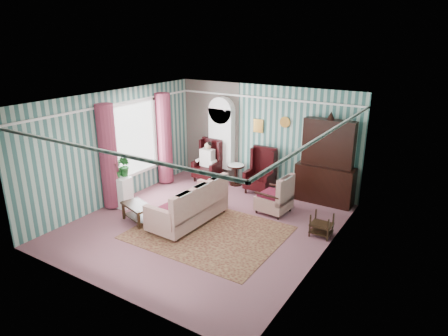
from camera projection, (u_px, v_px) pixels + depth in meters
The scene contains 17 objects.
floor at pixel (205, 224), 9.30m from camera, with size 6.00×6.00×0.00m, color #824B5A.
room_shell at pixel (186, 136), 9.11m from camera, with size 5.53×6.02×2.91m.
bookcase at pixel (222, 143), 11.90m from camera, with size 0.80×0.28×2.24m, color silver.
dresser_hutch at pixel (327, 159), 10.15m from camera, with size 1.50×0.56×2.36m, color black.
wingback_left at pixel (207, 161), 11.87m from camera, with size 0.76×0.80×1.25m, color black.
wingback_right at pixel (260, 171), 10.99m from camera, with size 0.76×0.80×1.25m, color black.
seated_woman at pixel (207, 162), 11.88m from camera, with size 0.44×0.40×1.18m, color white, non-canonical shape.
round_side_table at pixel (236, 175), 11.64m from camera, with size 0.50×0.50×0.60m, color black.
nest_table at pixel (322, 225), 8.69m from camera, with size 0.45×0.38×0.54m, color black.
plant_stand at pixel (121, 192), 10.14m from camera, with size 0.55×0.35×0.80m, color white.
rug at pixel (209, 232), 8.91m from camera, with size 3.20×2.60×0.01m, color #491E18.
sofa at pixel (188, 203), 9.26m from camera, with size 2.06×0.91×0.96m, color #B8A88E.
floral_armchair at pixel (274, 192), 9.77m from camera, with size 0.81×0.78×1.09m, color #B4A68B.
coffee_table at pixel (138, 213), 9.36m from camera, with size 0.82×0.45×0.44m, color black.
potted_plant_a at pixel (116, 170), 9.90m from camera, with size 0.38×0.33×0.42m, color #1B581B.
potted_plant_b at pixel (125, 166), 9.98m from camera, with size 0.29×0.24×0.54m, color #234916.
potted_plant_c at pixel (118, 168), 10.07m from camera, with size 0.23×0.23×0.41m, color #214A17.
Camera 1 is at (4.83, -6.87, 4.23)m, focal length 32.00 mm.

